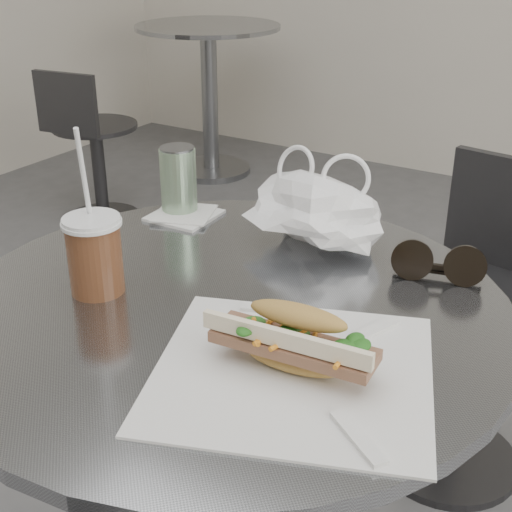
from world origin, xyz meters
The scene contains 11 objects.
cafe_table centered at (0.00, 0.20, 0.47)m, with size 0.76×0.76×0.74m.
bg_table centered at (-1.60, 2.40, 0.47)m, with size 0.70×0.70×0.74m.
chair_far centered at (0.15, 0.95, 0.33)m, with size 0.38×0.41×0.73m.
bg_chair centered at (-1.63, 1.58, 0.30)m, with size 0.35×0.37×0.67m.
sandwich_paper centered at (0.15, 0.10, 0.74)m, with size 0.31×0.29×0.00m, color white.
banh_mi centered at (0.15, 0.11, 0.78)m, with size 0.24×0.11×0.08m.
iced_coffee centered at (-0.17, 0.13, 0.80)m, with size 0.08×0.08×0.23m.
sunglasses centered at (0.22, 0.41, 0.76)m, with size 0.13×0.06×0.06m.
plastic_bag centered at (0.00, 0.43, 0.79)m, with size 0.21×0.16×0.11m, color white, non-canonical shape.
napkin_stack centered at (-0.23, 0.41, 0.74)m, with size 0.12×0.12×0.01m.
drink_can centered at (-0.25, 0.42, 0.80)m, with size 0.06×0.06×0.12m.
Camera 1 is at (0.47, -0.49, 1.21)m, focal length 50.00 mm.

